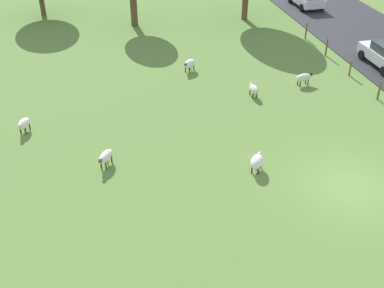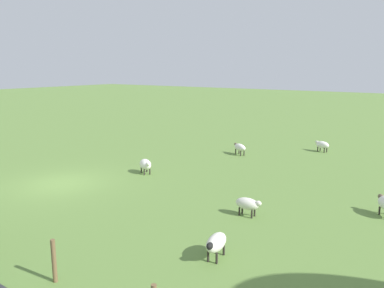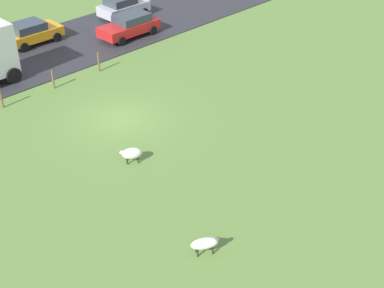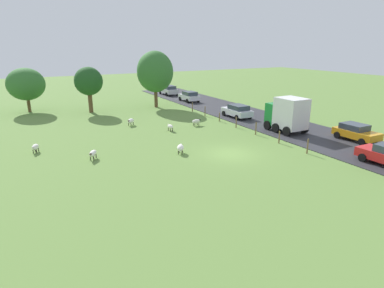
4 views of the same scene
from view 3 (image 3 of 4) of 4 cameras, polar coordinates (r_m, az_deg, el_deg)
name	(u,v)px [view 3 (image 3 of 4)]	position (r m, az deg, el deg)	size (l,w,h in m)	color
ground_plane	(119,119)	(30.18, -7.58, 2.59)	(160.00, 160.00, 0.00)	olive
road_strip	(18,61)	(38.32, -17.60, 8.19)	(8.00, 80.00, 0.06)	#2D2D33
sheep_0	(132,153)	(26.35, -6.29, -0.98)	(0.98, 1.12, 0.77)	white
sheep_5	(205,243)	(21.34, 1.37, -10.29)	(0.95, 1.20, 0.72)	white
fence_post_0	(99,62)	(35.52, -9.68, 8.41)	(0.12, 0.12, 1.27)	brown
fence_post_1	(53,79)	(33.92, -14.25, 6.53)	(0.12, 0.12, 1.17)	brown
fence_post_2	(1,97)	(32.54, -19.22, 4.60)	(0.12, 0.12, 1.29)	brown
car_0	(123,7)	(44.30, -7.20, 13.98)	(2.21, 3.87, 1.64)	#B7B7BC
car_3	(31,32)	(40.66, -16.38, 11.09)	(2.20, 4.02, 1.53)	orange
car_5	(130,25)	(40.52, -6.50, 12.17)	(2.13, 4.45, 1.57)	red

